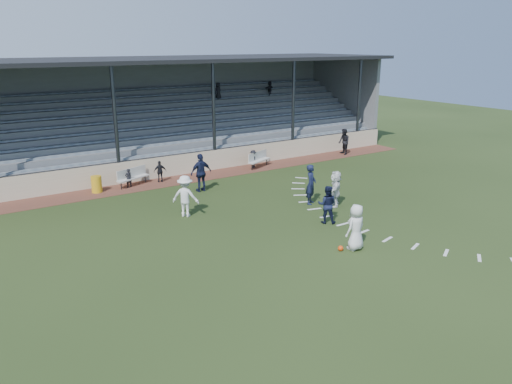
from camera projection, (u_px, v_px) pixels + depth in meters
ground at (290, 238)px, 19.99m from camera, size 90.00×90.00×0.00m
cinder_track at (179, 180)px, 28.38m from camera, size 34.00×2.00×0.02m
retaining_wall at (171, 166)px, 29.05m from camera, size 34.00×0.18×1.20m
bench_left at (132, 175)px, 27.13m from camera, size 2.01×1.16×0.95m
bench_right at (258, 158)px, 31.13m from camera, size 1.99×1.23×0.95m
trash_bin at (97, 184)px, 25.90m from camera, size 0.54×0.54×0.86m
football at (341, 248)px, 18.73m from camera, size 0.21×0.21×0.21m
player_white_lead at (356, 227)px, 18.67m from camera, size 0.92×0.66×1.77m
player_navy_lead at (311, 184)px, 23.98m from camera, size 0.84×0.80×1.94m
player_navy_mid at (327, 205)px, 21.44m from camera, size 1.02×1.01×1.67m
player_white_wing at (185, 196)px, 22.23m from camera, size 1.36×1.36×1.89m
player_navy_wing at (201, 173)px, 25.98m from camera, size 1.19×0.51×2.01m
player_white_back at (336, 189)px, 23.66m from camera, size 1.51×1.48×1.73m
official at (344, 142)px, 34.52m from camera, size 0.89×1.02×1.79m
sub_left_near at (129, 178)px, 26.76m from camera, size 0.41×0.30×1.03m
sub_left_far at (160, 171)px, 27.77m from camera, size 0.75×0.45×1.20m
sub_right at (253, 159)px, 30.96m from camera, size 0.81×0.63×1.11m
grandstand at (139, 128)px, 32.35m from camera, size 34.60×9.00×6.61m
penalty_arc at (364, 219)px, 22.17m from camera, size 3.89×14.63×0.01m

